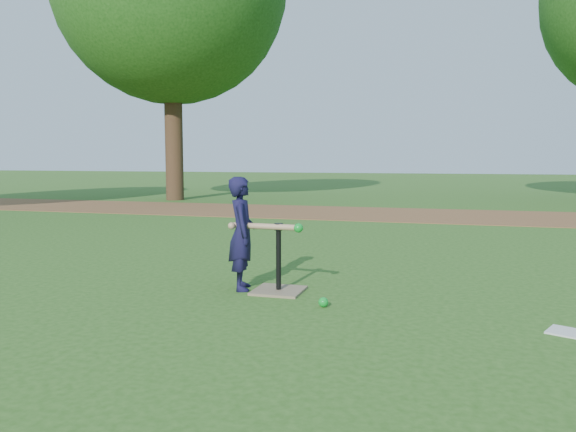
# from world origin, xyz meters

# --- Properties ---
(ground) EXTENTS (80.00, 80.00, 0.00)m
(ground) POSITION_xyz_m (0.00, 0.00, 0.00)
(ground) COLOR #285116
(ground) RESTS_ON ground
(dirt_strip) EXTENTS (24.00, 3.00, 0.01)m
(dirt_strip) POSITION_xyz_m (0.00, 7.50, 0.01)
(dirt_strip) COLOR brown
(dirt_strip) RESTS_ON ground
(child) EXTENTS (0.36, 0.44, 1.02)m
(child) POSITION_xyz_m (-0.27, 0.29, 0.51)
(child) COLOR #141133
(child) RESTS_ON ground
(wiffle_ball_ground) EXTENTS (0.08, 0.08, 0.08)m
(wiffle_ball_ground) POSITION_xyz_m (0.57, -0.11, 0.04)
(wiffle_ball_ground) COLOR #0D9727
(wiffle_ball_ground) RESTS_ON ground
(clipboard) EXTENTS (0.37, 0.33, 0.01)m
(clipboard) POSITION_xyz_m (2.35, -0.31, 0.01)
(clipboard) COLOR silver
(clipboard) RESTS_ON ground
(batting_tee) EXTENTS (0.43, 0.43, 0.61)m
(batting_tee) POSITION_xyz_m (0.08, 0.28, 0.11)
(batting_tee) COLOR #816D52
(batting_tee) RESTS_ON ground
(swing_action) EXTENTS (0.70, 0.16, 0.08)m
(swing_action) POSITION_xyz_m (-0.00, 0.24, 0.59)
(swing_action) COLOR tan
(swing_action) RESTS_ON ground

